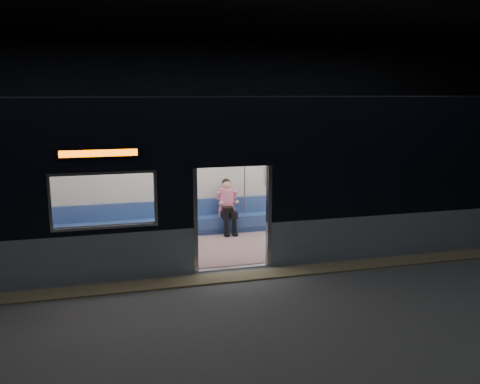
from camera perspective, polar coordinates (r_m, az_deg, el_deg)
name	(u,v)px	position (r m, az deg, el deg)	size (l,w,h in m)	color
station_floor	(247,288)	(9.25, 0.81, -10.75)	(24.00, 14.00, 0.01)	#47494C
station_envelope	(248,79)	(8.58, 0.88, 12.61)	(24.00, 14.00, 5.00)	black
tactile_strip	(239,277)	(9.74, -0.07, -9.47)	(22.80, 0.50, 0.03)	#8C7F59
metro_car	(216,166)	(11.16, -2.70, 2.92)	(18.00, 3.04, 3.35)	#8D9BA8
passenger	(227,203)	(12.42, -1.47, -1.21)	(0.40, 0.67, 1.33)	black
handbag	(228,209)	(12.24, -1.39, -1.97)	(0.24, 0.21, 0.12)	black
transit_map	(286,170)	(13.05, 5.16, 2.45)	(1.00, 0.03, 0.65)	white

